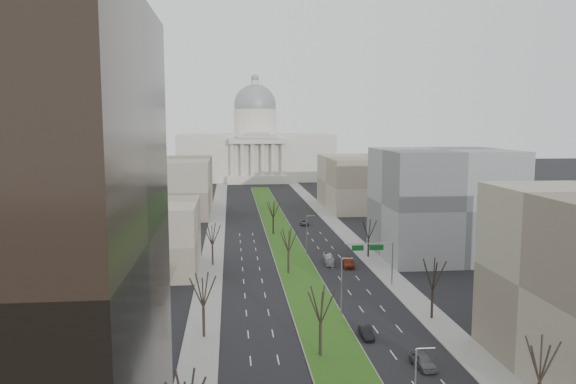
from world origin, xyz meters
TOP-DOWN VIEW (x-y plane):
  - ground at (0.00, 120.00)m, footprint 600.00×600.00m
  - median at (0.00, 118.99)m, footprint 8.00×222.03m
  - sidewalk_left at (-17.50, 95.00)m, footprint 5.00×330.00m
  - sidewalk_right at (17.50, 95.00)m, footprint 5.00×330.00m
  - capitol at (0.00, 269.59)m, footprint 80.00×46.00m
  - building_beige_left at (-33.00, 85.00)m, footprint 26.00×22.00m
  - building_grey_right at (34.00, 92.00)m, footprint 28.00×26.00m
  - building_far_left at (-35.00, 160.00)m, footprint 30.00×40.00m
  - building_far_right at (35.00, 165.00)m, footprint 30.00×40.00m
  - tree_left_mid at (-17.20, 48.00)m, footprint 5.40×5.40m
  - tree_left_far at (-17.20, 88.00)m, footprint 5.28×5.28m
  - tree_right_near at (17.20, 22.00)m, footprint 5.16×5.16m
  - tree_right_mid at (17.20, 52.00)m, footprint 5.52×5.52m
  - tree_right_far at (17.20, 92.00)m, footprint 5.04×5.04m
  - tree_median_a at (-2.00, 40.00)m, footprint 5.40×5.40m
  - tree_median_b at (-2.00, 80.00)m, footprint 5.40×5.40m
  - tree_median_c at (-2.00, 120.00)m, footprint 5.40×5.40m
  - streetlamp_median_b at (3.76, 55.00)m, footprint 1.90×0.20m
  - streetlamp_median_c at (3.76, 95.00)m, footprint 1.90×0.20m
  - mast_arm_signs at (13.49, 70.03)m, footprint 9.12×0.24m
  - car_grey_near at (10.04, 35.56)m, footprint 2.46×5.15m
  - car_black at (5.42, 45.73)m, footprint 1.63×4.47m
  - car_red at (11.02, 84.07)m, footprint 3.02×5.93m
  - car_grey_far at (8.23, 133.10)m, footprint 2.77×5.30m
  - box_van at (7.41, 87.21)m, footprint 2.11×7.12m

SIDE VIEW (x-z plane):
  - ground at x=0.00m, z-range 0.00..0.00m
  - sidewalk_left at x=-17.50m, z-range 0.00..0.15m
  - sidewalk_right at x=17.50m, z-range 0.00..0.15m
  - median at x=0.00m, z-range 0.00..0.20m
  - car_grey_far at x=8.23m, z-range 0.00..1.42m
  - car_black at x=5.42m, z-range 0.00..1.46m
  - car_red at x=11.02m, z-range 0.00..1.65m
  - car_grey_near at x=10.04m, z-range 0.00..1.70m
  - box_van at x=7.41m, z-range 0.00..1.96m
  - streetlamp_median_b at x=3.76m, z-range 0.23..9.39m
  - streetlamp_median_c at x=3.76m, z-range 0.23..9.39m
  - mast_arm_signs at x=13.49m, z-range 2.06..10.15m
  - tree_right_far at x=17.20m, z-range 1.99..11.07m
  - tree_right_near at x=17.20m, z-range 2.04..11.33m
  - tree_left_far at x=-17.20m, z-range 2.09..11.59m
  - tree_left_mid at x=-17.20m, z-range 2.14..11.86m
  - tree_median_a at x=-2.00m, z-range 2.14..11.86m
  - tree_median_b at x=-2.00m, z-range 2.14..11.86m
  - tree_median_c at x=-2.00m, z-range 2.14..11.86m
  - building_beige_left at x=-33.00m, z-range 0.00..14.00m
  - tree_right_mid at x=17.20m, z-range 2.19..12.12m
  - building_far_left at x=-35.00m, z-range 0.00..18.00m
  - building_far_right at x=35.00m, z-range 0.00..18.00m
  - building_grey_right at x=34.00m, z-range 0.00..24.00m
  - capitol at x=0.00m, z-range -11.19..43.81m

